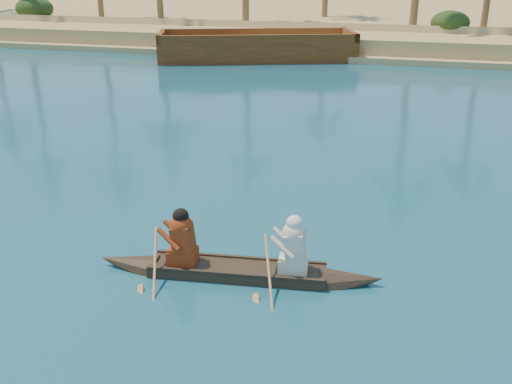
% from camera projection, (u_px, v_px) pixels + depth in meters
% --- Properties ---
extents(ground, '(160.00, 160.00, 0.00)m').
position_uv_depth(ground, '(103.00, 179.00, 15.88)').
color(ground, navy).
rests_on(ground, ground).
extents(sandy_embankment, '(150.00, 51.00, 1.50)m').
position_uv_depth(sandy_embankment, '(344.00, 18.00, 57.49)').
color(sandy_embankment, tan).
rests_on(sandy_embankment, ground).
extents(shrub_cluster, '(100.00, 6.00, 2.40)m').
position_uv_depth(shrub_cluster, '(315.00, 26.00, 43.53)').
color(shrub_cluster, '#1B3413').
rests_on(shrub_cluster, ground).
extents(canoe, '(5.56, 1.45, 1.52)m').
position_uv_depth(canoe, '(237.00, 262.00, 10.84)').
color(canoe, '#33261C').
rests_on(canoe, ground).
extents(barge_mid, '(12.75, 8.01, 2.02)m').
position_uv_depth(barge_mid, '(257.00, 48.00, 35.74)').
color(barge_mid, brown).
rests_on(barge_mid, ground).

